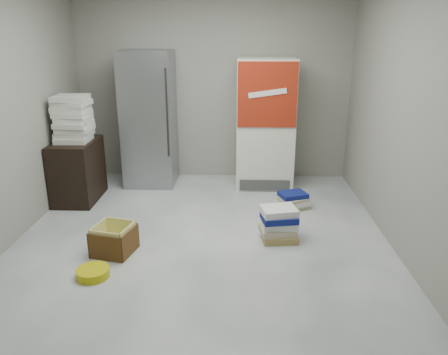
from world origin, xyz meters
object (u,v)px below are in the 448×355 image
coke_cooler (265,123)px  cardboard_box (114,241)px  steel_fridge (149,119)px  wood_shelf (78,171)px  phonebook_stack_main (279,224)px

coke_cooler → cardboard_box: (-1.62, -2.18, -0.78)m
steel_fridge → wood_shelf: size_ratio=2.37×
steel_fridge → cardboard_box: bearing=-89.1°
coke_cooler → cardboard_box: coke_cooler is taller
steel_fridge → wood_shelf: bearing=-138.7°
steel_fridge → phonebook_stack_main: 2.63m
coke_cooler → steel_fridge: bearing=179.8°
wood_shelf → cardboard_box: size_ratio=1.78×
coke_cooler → cardboard_box: size_ratio=4.01×
coke_cooler → wood_shelf: (-2.48, -0.72, -0.50)m
phonebook_stack_main → cardboard_box: (-1.69, -0.35, -0.06)m
coke_cooler → phonebook_stack_main: (0.07, -1.83, -0.72)m
steel_fridge → cardboard_box: (0.03, -2.19, -0.83)m
wood_shelf → phonebook_stack_main: 2.79m
coke_cooler → wood_shelf: 2.63m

